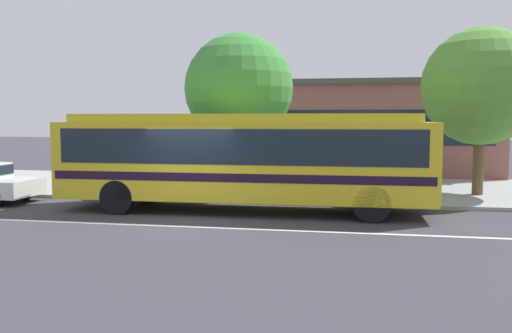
# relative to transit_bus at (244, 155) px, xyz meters

# --- Properties ---
(ground_plane) EXTENTS (120.00, 120.00, 0.00)m
(ground_plane) POSITION_rel_transit_bus_xyz_m (-1.28, -1.71, -1.69)
(ground_plane) COLOR #3A363F
(sidewalk_slab) EXTENTS (60.00, 8.00, 0.12)m
(sidewalk_slab) POSITION_rel_transit_bus_xyz_m (-1.28, 5.35, -1.63)
(sidewalk_slab) COLOR #979895
(sidewalk_slab) RESTS_ON ground_plane
(lane_stripe_center) EXTENTS (56.00, 0.16, 0.01)m
(lane_stripe_center) POSITION_rel_transit_bus_xyz_m (-1.28, -2.51, -1.69)
(lane_stripe_center) COLOR silver
(lane_stripe_center) RESTS_ON ground_plane
(transit_bus) EXTENTS (10.98, 2.64, 2.91)m
(transit_bus) POSITION_rel_transit_bus_xyz_m (0.00, 0.00, 0.00)
(transit_bus) COLOR gold
(transit_bus) RESTS_ON ground_plane
(pedestrian_waiting_near_sign) EXTENTS (0.41, 0.41, 1.69)m
(pedestrian_waiting_near_sign) POSITION_rel_transit_bus_xyz_m (-1.68, 2.97, -0.58)
(pedestrian_waiting_near_sign) COLOR #7D6859
(pedestrian_waiting_near_sign) RESTS_ON sidewalk_slab
(pedestrian_walking_along_curb) EXTENTS (0.48, 0.48, 1.67)m
(pedestrian_walking_along_curb) POSITION_rel_transit_bus_xyz_m (1.66, 3.06, -0.60)
(pedestrian_walking_along_curb) COLOR #7E6B5D
(pedestrian_walking_along_curb) RESTS_ON sidewalk_slab
(bus_stop_sign) EXTENTS (0.15, 0.44, 2.68)m
(bus_stop_sign) POSITION_rel_transit_bus_xyz_m (4.50, 1.69, 0.13)
(bus_stop_sign) COLOR gray
(bus_stop_sign) RESTS_ON sidewalk_slab
(street_tree_near_stop) EXTENTS (3.94, 3.94, 5.71)m
(street_tree_near_stop) POSITION_rel_transit_bus_xyz_m (-0.91, 3.56, 2.15)
(street_tree_near_stop) COLOR brown
(street_tree_near_stop) RESTS_ON sidewalk_slab
(street_tree_mid_block) EXTENTS (4.05, 4.05, 5.78)m
(street_tree_mid_block) POSITION_rel_transit_bus_xyz_m (7.49, 4.19, 2.17)
(street_tree_mid_block) COLOR brown
(street_tree_mid_block) RESTS_ON sidewalk_slab
(station_building) EXTENTS (14.66, 7.00, 4.57)m
(station_building) POSITION_rel_transit_bus_xyz_m (2.67, 12.37, 0.60)
(station_building) COLOR #8B514B
(station_building) RESTS_ON ground_plane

